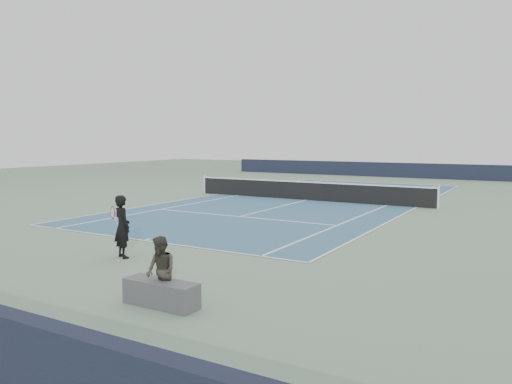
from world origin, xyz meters
The scene contains 7 objects.
ground centered at (0.00, 0.00, 0.00)m, with size 80.00×80.00×0.00m, color slate.
court_surface centered at (0.00, 0.00, 0.01)m, with size 10.97×23.77×0.01m, color #366181.
tennis_net centered at (0.00, 0.00, 0.50)m, with size 12.90×0.10×1.07m.
windscreen_far centered at (0.00, 17.88, 0.60)m, with size 30.00×0.25×1.20m, color black.
tennis_player centered at (1.04, -13.78, 0.82)m, with size 0.82×0.65×1.65m.
tennis_ball centered at (1.29, -14.19, 0.03)m, with size 0.06×0.06×0.06m, color yellow.
spectator_bench centered at (4.45, -16.20, 0.47)m, with size 1.56×0.97×1.30m.
Camera 1 is at (10.49, -23.05, 3.07)m, focal length 35.00 mm.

